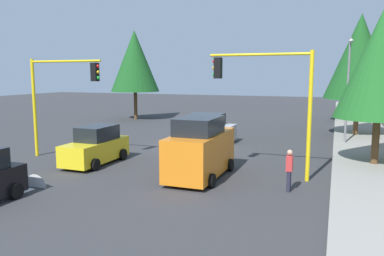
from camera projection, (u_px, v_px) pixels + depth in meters
ground_plane at (195, 146)px, 25.07m from camera, size 120.00×120.00×0.00m
sidewalk_kerb at (365, 142)px, 26.02m from camera, size 80.00×4.00×0.15m
lane_arrow_near at (26, 191)px, 15.45m from camera, size 2.40×1.10×1.10m
traffic_signal_near_left at (268, 89)px, 16.96m from camera, size 0.36×4.59×5.68m
traffic_signal_near_right at (60, 88)px, 20.95m from camera, size 0.36×4.59×5.51m
street_lamp_curbside at (348, 79)px, 24.59m from camera, size 2.15×0.28×7.00m
tree_roadside_mid at (360, 56)px, 28.16m from camera, size 4.94×4.94×9.06m
tree_opposite_side at (135, 61)px, 39.20m from camera, size 4.97×4.97×9.11m
tree_roadside_near at (381, 64)px, 18.83m from camera, size 4.28×4.28×7.83m
tree_roadside_far at (348, 75)px, 37.79m from camera, size 3.83×3.83×6.99m
delivery_van_orange at (200, 149)px, 17.39m from camera, size 4.80×2.22×2.77m
car_silver at (206, 129)px, 26.77m from camera, size 2.00×4.18×1.98m
car_yellow at (96, 147)px, 20.09m from camera, size 4.17×1.93×1.98m
pedestrian_crossing at (289, 169)px, 15.26m from camera, size 0.40×0.24×1.70m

